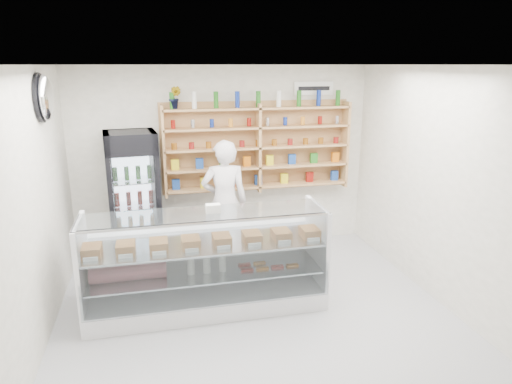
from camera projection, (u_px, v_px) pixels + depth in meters
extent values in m
plane|color=#9C9DA1|center=(263.00, 329.00, 5.00)|extent=(5.00, 5.00, 0.00)
plane|color=white|center=(264.00, 65.00, 4.24)|extent=(5.00, 5.00, 0.00)
plane|color=silver|center=(224.00, 160.00, 6.97)|extent=(4.50, 0.00, 4.50)
plane|color=silver|center=(383.00, 356.00, 2.28)|extent=(4.50, 0.00, 4.50)
plane|color=silver|center=(23.00, 225.00, 4.13)|extent=(0.00, 5.00, 5.00)
plane|color=silver|center=(458.00, 194.00, 5.11)|extent=(0.00, 5.00, 5.00)
cube|color=white|center=(207.00, 298.00, 5.43)|extent=(2.76, 0.78, 0.23)
cube|color=white|center=(203.00, 255.00, 5.66)|extent=(2.76, 0.05, 0.58)
cube|color=silver|center=(207.00, 271.00, 5.33)|extent=(2.65, 0.69, 0.02)
cube|color=silver|center=(206.00, 244.00, 5.24)|extent=(2.71, 0.72, 0.02)
cube|color=silver|center=(210.00, 265.00, 4.91)|extent=(2.71, 0.11, 0.96)
cube|color=silver|center=(205.00, 213.00, 5.09)|extent=(2.71, 0.55, 0.01)
imported|color=silver|center=(225.00, 202.00, 6.52)|extent=(0.69, 0.49, 1.80)
cube|color=black|center=(134.00, 199.00, 6.45)|extent=(0.76, 0.74, 1.92)
cube|color=#3C053D|center=(126.00, 146.00, 5.93)|extent=(0.68, 0.10, 0.27)
cube|color=silver|center=(131.00, 212.00, 6.16)|extent=(0.58, 0.07, 1.52)
cube|color=tan|center=(164.00, 152.00, 6.57)|extent=(0.04, 0.28, 1.33)
cube|color=tan|center=(258.00, 148.00, 6.87)|extent=(0.04, 0.28, 1.33)
cube|color=tan|center=(345.00, 144.00, 7.18)|extent=(0.04, 0.28, 1.33)
cube|color=tan|center=(258.00, 186.00, 7.03)|extent=(2.80, 0.28, 0.03)
cube|color=tan|center=(258.00, 167.00, 6.95)|extent=(2.80, 0.28, 0.03)
cube|color=tan|center=(258.00, 147.00, 6.87)|extent=(2.80, 0.28, 0.03)
cube|color=tan|center=(258.00, 127.00, 6.79)|extent=(2.80, 0.28, 0.03)
cube|color=tan|center=(258.00, 108.00, 6.72)|extent=(2.80, 0.28, 0.03)
imported|color=#1E6626|center=(175.00, 98.00, 6.41)|extent=(0.22, 0.20, 0.32)
ellipsoid|color=silver|center=(45.00, 98.00, 4.99)|extent=(0.15, 0.50, 0.50)
cube|color=white|center=(314.00, 88.00, 6.96)|extent=(0.62, 0.03, 0.20)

